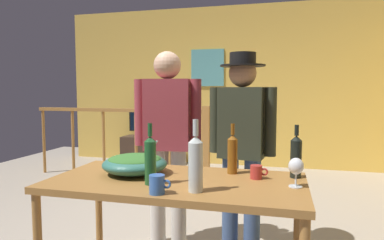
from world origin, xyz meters
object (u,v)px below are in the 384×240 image
Objects in this scene: wine_bottle_green at (150,159)px; mug_red at (257,172)px; wine_glass at (296,167)px; serving_table at (176,191)px; flat_screen_tv at (147,121)px; tv_console at (148,150)px; person_standing_right at (242,138)px; wine_bottle_clear at (196,162)px; salad_bowl at (135,163)px; wine_bottle_amber at (232,153)px; mug_blue at (157,184)px; wine_bottle_dark at (296,156)px; stair_railing at (148,134)px; framed_picture at (208,68)px; person_standing_left at (168,133)px.

wine_bottle_green is 3.25× the size of mug_red.
wine_glass is 0.27m from mug_red.
flat_screen_tv is at bearing 114.60° from serving_table.
flat_screen_tv is at bearing -90.00° from tv_console.
tv_console is 0.56× the size of person_standing_right.
wine_bottle_clear is 0.47m from mug_red.
wine_bottle_green is at bearing -67.76° from tv_console.
serving_table is at bearing -12.68° from salad_bowl.
tv_console is 4.25m from wine_bottle_green.
person_standing_right is at bearing 64.95° from wine_bottle_green.
wine_bottle_green reaches higher than wine_bottle_amber.
wine_bottle_amber is at bearing 59.77° from mug_blue.
wine_bottle_amber is 3.00× the size of mug_red.
mug_blue is at bearing -57.86° from wine_bottle_green.
stair_railing is at bearing 128.59° from wine_bottle_dark.
tv_console is (-1.02, -0.29, -1.46)m from framed_picture.
wine_bottle_amber is at bearing 149.13° from mug_red.
wine_bottle_dark is at bearing -51.41° from stair_railing.
mug_red is (0.77, 0.07, -0.03)m from salad_bowl.
tv_console is at bearing 112.67° from mug_blue.
mug_red reaches higher than serving_table.
stair_railing is at bearing -43.34° from person_standing_right.
wine_bottle_amber is 0.39m from wine_bottle_dark.
person_standing_right reaches higher than wine_glass.
flat_screen_tv is at bearing 112.73° from stair_railing.
serving_table is at bearing -163.72° from mug_red.
framed_picture is 1.54× the size of salad_bowl.
wine_bottle_green is 0.99m from person_standing_right.
salad_bowl is 0.69m from person_standing_left.
mug_red is at bearing -55.79° from stair_railing.
wine_bottle_green is at bearing -127.62° from serving_table.
flat_screen_tv reaches higher than wine_glass.
salad_bowl is at bearing -69.01° from flat_screen_tv.
wine_bottle_green is (-0.29, 0.07, -0.01)m from wine_bottle_clear.
flat_screen_tv is at bearing 112.40° from wine_bottle_green.
framed_picture reaches higher than mug_red.
wine_glass is 0.57m from wine_bottle_clear.
person_standing_left is at bearing 7.62° from person_standing_right.
mug_blue is at bearing -137.11° from mug_red.
tv_console is 1.39× the size of flat_screen_tv.
serving_table is at bearing -65.40° from flat_screen_tv.
mug_blue is at bearing 98.23° from person_standing_left.
tv_console is 2.33× the size of wine_bottle_clear.
mug_red is (1.75, -2.57, 0.15)m from stair_railing.
wine_bottle_dark is (0.01, 0.22, 0.02)m from wine_glass.
tv_console is at bearing 119.76° from wine_bottle_amber.
framed_picture is at bearing 99.51° from serving_table.
mug_red is at bearing -73.62° from framed_picture.
wine_glass is at bearing 10.66° from wine_bottle_green.
wine_bottle_dark is at bearing 21.51° from mug_red.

